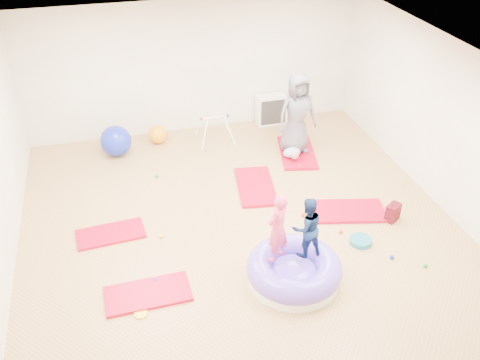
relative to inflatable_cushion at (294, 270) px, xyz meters
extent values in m
cube|color=tan|center=(-0.42, 1.12, -0.17)|extent=(7.00, 8.00, 0.01)
cube|color=white|center=(-0.42, 1.12, 2.63)|extent=(7.00, 8.00, 0.01)
cube|color=white|center=(-0.42, 5.12, 1.23)|extent=(7.00, 0.01, 2.80)
cube|color=white|center=(3.08, 1.12, 1.23)|extent=(0.01, 8.00, 2.80)
cube|color=#AC0020|center=(-2.07, 0.22, -0.14)|extent=(1.20, 0.62, 0.05)
cube|color=#AC0020|center=(-2.49, 1.74, -0.15)|extent=(1.11, 0.62, 0.04)
cube|color=#AC0020|center=(0.16, 2.46, -0.14)|extent=(0.82, 1.36, 0.05)
cube|color=#AC0020|center=(1.43, 1.32, -0.14)|extent=(1.42, 0.93, 0.05)
cube|color=#AC0020|center=(1.33, 3.44, -0.14)|extent=(0.94, 1.45, 0.06)
cylinder|color=white|center=(0.00, 0.00, -0.09)|extent=(1.33, 1.33, 0.15)
torus|color=#6D4DDF|center=(0.00, 0.00, 0.05)|extent=(1.38, 1.38, 0.37)
ellipsoid|color=#6D4DDF|center=(0.00, 0.00, -0.04)|extent=(0.73, 0.73, 0.33)
imported|color=#F34175|center=(-0.23, 0.13, 0.77)|extent=(0.47, 0.44, 1.08)
imported|color=navy|center=(0.20, 0.11, 0.70)|extent=(0.49, 0.40, 0.94)
imported|color=#5A5A65|center=(1.30, 3.51, 0.70)|extent=(0.84, 0.59, 1.62)
ellipsoid|color=#93BAE5|center=(1.14, 3.26, -0.01)|extent=(0.35, 0.22, 0.20)
sphere|color=tan|center=(1.14, 3.10, 0.01)|extent=(0.16, 0.16, 0.16)
sphere|color=#1728BA|center=(1.60, 0.03, -0.14)|extent=(0.06, 0.06, 0.06)
sphere|color=red|center=(0.85, 1.70, -0.14)|extent=(0.06, 0.06, 0.06)
sphere|color=#1728BA|center=(-1.94, 0.46, -0.14)|extent=(0.06, 0.06, 0.06)
sphere|color=red|center=(1.11, 0.81, -0.14)|extent=(0.06, 0.06, 0.06)
sphere|color=#148D23|center=(-1.54, 3.27, -0.14)|extent=(0.06, 0.06, 0.06)
sphere|color=#FEBF07|center=(-1.71, 1.45, -0.14)|extent=(0.06, 0.06, 0.06)
sphere|color=#FEBF07|center=(1.18, 2.91, -0.14)|extent=(0.06, 0.06, 0.06)
sphere|color=red|center=(0.68, 1.39, -0.14)|extent=(0.06, 0.06, 0.06)
sphere|color=#148D23|center=(1.98, -0.27, -0.14)|extent=(0.06, 0.06, 0.06)
sphere|color=#1728BA|center=(-2.19, 4.35, 0.14)|extent=(0.62, 0.62, 0.62)
sphere|color=orange|center=(-1.32, 4.64, 0.02)|extent=(0.39, 0.39, 0.39)
cylinder|color=white|center=(-0.42, 4.16, 0.14)|extent=(0.21, 0.22, 0.57)
cylinder|color=white|center=(-0.42, 4.65, 0.14)|extent=(0.21, 0.22, 0.57)
cylinder|color=white|center=(0.11, 4.16, 0.14)|extent=(0.21, 0.22, 0.57)
cylinder|color=white|center=(0.11, 4.65, 0.14)|extent=(0.21, 0.22, 0.57)
cylinder|color=white|center=(-0.16, 4.41, 0.38)|extent=(0.55, 0.03, 0.03)
sphere|color=red|center=(-0.43, 4.41, 0.38)|extent=(0.07, 0.07, 0.07)
sphere|color=#1728BA|center=(0.12, 4.41, 0.38)|extent=(0.07, 0.07, 0.07)
cube|color=white|center=(1.24, 4.92, 0.16)|extent=(0.66, 0.32, 0.66)
cube|color=#2F2E2E|center=(1.24, 4.77, 0.16)|extent=(0.56, 0.02, 0.56)
cube|color=white|center=(1.24, 4.87, 0.16)|extent=(0.02, 0.22, 0.58)
cube|color=white|center=(1.24, 4.87, 0.16)|extent=(0.58, 0.22, 0.02)
cylinder|color=teal|center=(1.31, 0.50, -0.13)|extent=(0.35, 0.35, 0.08)
cube|color=maroon|center=(2.08, 0.92, -0.02)|extent=(0.31, 0.28, 0.30)
cylinder|color=#FEBF07|center=(-2.21, -0.12, -0.16)|extent=(0.18, 0.18, 0.03)
camera|label=1|loc=(-2.24, -5.35, 5.21)|focal=40.00mm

